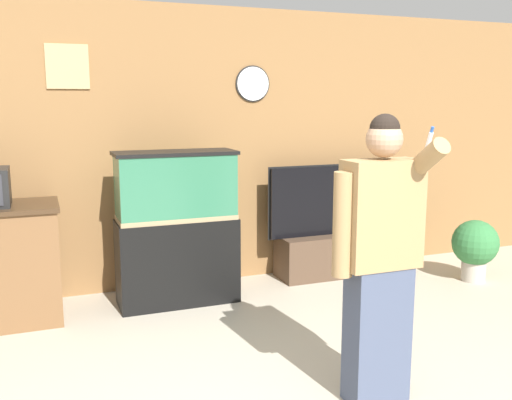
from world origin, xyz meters
The scene contains 5 objects.
wall_back_paneled centered at (0.00, 3.19, 1.30)m, with size 10.00×0.08×2.60m.
aquarium_on_stand centered at (-0.15, 2.68, 0.66)m, with size 1.02×0.41×1.33m.
tv_on_stand centered at (1.56, 2.91, 0.33)m, with size 1.52×0.40×1.12m.
person_standing centered at (0.54, 0.63, 0.87)m, with size 0.53×0.40×1.68m.
potted_plant centered at (2.69, 2.23, 0.35)m, with size 0.44×0.44×0.60m.
Camera 1 is at (-1.22, -2.03, 1.75)m, focal length 40.00 mm.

